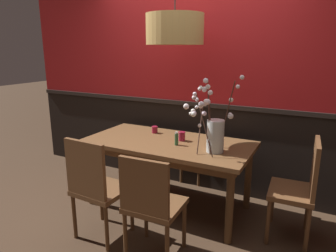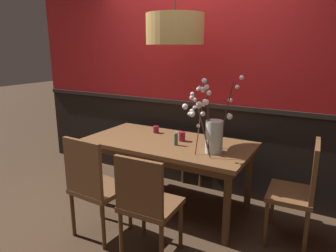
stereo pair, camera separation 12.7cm
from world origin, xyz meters
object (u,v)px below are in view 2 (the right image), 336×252
at_px(vase_with_blossoms, 212,131).
at_px(condiment_bottle, 176,139).
at_px(candle_holder_nearer_edge, 156,129).
at_px(chair_near_side_left, 94,183).
at_px(candle_holder_nearer_center, 182,136).
at_px(chair_near_side_right, 147,202).
at_px(chair_far_side_left, 181,138).
at_px(pendant_lamp, 175,29).
at_px(dining_table, 168,149).
at_px(chair_head_east_end, 300,187).
at_px(chair_far_side_right, 222,145).

relative_size(vase_with_blossoms, condiment_bottle, 5.20).
height_order(candle_holder_nearer_edge, condiment_bottle, condiment_bottle).
distance_m(chair_near_side_left, candle_holder_nearer_center, 1.05).
relative_size(chair_near_side_right, vase_with_blossoms, 1.28).
bearing_deg(chair_near_side_right, vase_with_blossoms, 71.85).
height_order(chair_near_side_left, condiment_bottle, chair_near_side_left).
relative_size(candle_holder_nearer_center, condiment_bottle, 0.71).
bearing_deg(chair_far_side_left, pendant_lamp, -67.18).
bearing_deg(dining_table, condiment_bottle, -29.21).
distance_m(chair_head_east_end, candle_holder_nearer_center, 1.24).
height_order(chair_far_side_left, chair_near_side_left, chair_near_side_left).
height_order(chair_near_side_left, candle_holder_nearer_center, chair_near_side_left).
distance_m(chair_head_east_end, pendant_lamp, 1.87).
height_order(chair_near_side_left, candle_holder_nearer_edge, chair_near_side_left).
bearing_deg(pendant_lamp, chair_near_side_left, -110.63).
bearing_deg(candle_holder_nearer_edge, chair_far_side_left, 90.65).
height_order(dining_table, vase_with_blossoms, vase_with_blossoms).
bearing_deg(pendant_lamp, chair_far_side_right, 73.25).
bearing_deg(chair_head_east_end, pendant_lamp, 177.59).
bearing_deg(pendant_lamp, chair_head_east_end, -2.41).
bearing_deg(chair_far_side_right, chair_head_east_end, -40.58).
distance_m(dining_table, vase_with_blossoms, 0.62).
distance_m(candle_holder_nearer_center, condiment_bottle, 0.16).
height_order(dining_table, chair_near_side_left, chair_near_side_left).
xyz_separation_m(dining_table, vase_with_blossoms, (0.54, -0.10, 0.29)).
xyz_separation_m(candle_holder_nearer_center, pendant_lamp, (-0.08, -0.03, 1.09)).
xyz_separation_m(chair_far_side_left, chair_head_east_end, (1.63, -0.87, 0.02)).
xyz_separation_m(chair_far_side_left, candle_holder_nearer_edge, (0.01, -0.65, 0.28)).
bearing_deg(candle_holder_nearer_edge, chair_near_side_left, -90.09).
bearing_deg(chair_near_side_left, condiment_bottle, 60.84).
bearing_deg(chair_head_east_end, condiment_bottle, -176.30).
bearing_deg(dining_table, pendant_lamp, 49.30).
relative_size(chair_far_side_right, chair_near_side_left, 0.94).
distance_m(chair_far_side_right, condiment_bottle, 1.02).
height_order(chair_far_side_right, candle_holder_nearer_center, chair_far_side_right).
bearing_deg(chair_far_side_left, condiment_bottle, -65.45).
xyz_separation_m(candle_holder_nearer_edge, pendant_lamp, (0.34, -0.17, 1.10)).
distance_m(chair_near_side_right, chair_far_side_left, 1.82).
distance_m(chair_near_side_left, condiment_bottle, 0.92).
xyz_separation_m(dining_table, chair_near_side_right, (0.29, -0.86, -0.15)).
bearing_deg(dining_table, candle_holder_nearer_edge, 142.59).
height_order(chair_head_east_end, vase_with_blossoms, vase_with_blossoms).
bearing_deg(vase_with_blossoms, chair_far_side_right, 103.58).
height_order(chair_far_side_right, chair_head_east_end, chair_head_east_end).
bearing_deg(chair_near_side_left, vase_with_blossoms, 41.67).
distance_m(vase_with_blossoms, candle_holder_nearer_edge, 0.90).
relative_size(dining_table, candle_holder_nearer_edge, 22.06).
bearing_deg(candle_holder_nearer_center, condiment_bottle, -85.09).
height_order(dining_table, chair_near_side_right, chair_near_side_right).
relative_size(chair_far_side_right, candle_holder_nearer_center, 9.34).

